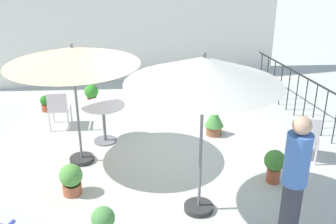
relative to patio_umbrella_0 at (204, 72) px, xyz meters
name	(u,v)px	position (x,y,z in m)	size (l,w,h in m)	color
ground_plane	(173,154)	(0.06, 1.76, -2.15)	(60.00, 60.00, 0.00)	beige
terrace_railing	(326,105)	(3.23, 1.76, -1.47)	(0.03, 6.09, 1.01)	black
patio_umbrella_0	(204,72)	(0.00, 0.00, 0.00)	(2.10, 2.10, 2.41)	#2D2D2D
patio_umbrella_1	(72,57)	(-1.61, 1.90, -0.20)	(2.24, 2.24, 2.18)	#2D2D2D
cafe_table_0	(104,116)	(-1.12, 2.59, -1.60)	(0.83, 0.83, 0.78)	white
patio_chair_0	(307,134)	(2.33, 0.97, -1.63)	(0.63, 0.64, 0.89)	silver
patio_chair_3	(59,107)	(-1.98, 3.46, -1.66)	(0.49, 0.56, 0.85)	silver
potted_plant_0	(214,121)	(1.10, 2.35, -1.83)	(0.39, 0.39, 0.59)	brown
potted_plant_1	(275,164)	(1.44, 0.43, -1.81)	(0.35, 0.35, 0.58)	#AD5131
potted_plant_2	(224,80)	(2.14, 4.47, -1.73)	(0.34, 0.34, 0.78)	#AE5D3A
potted_plant_3	(103,223)	(-1.43, -0.34, -1.86)	(0.31, 0.31, 0.52)	#C26943
potted_plant_4	(92,93)	(-1.22, 4.73, -1.87)	(0.34, 0.34, 0.49)	brown
potted_plant_5	(71,179)	(-1.81, 0.89, -1.88)	(0.36, 0.36, 0.51)	#AC593D
potted_plant_6	(45,103)	(-2.31, 4.51, -1.95)	(0.23, 0.23, 0.38)	#B95138
standing_person	(295,179)	(0.95, -0.89, -1.21)	(0.44, 0.44, 1.80)	#33333D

